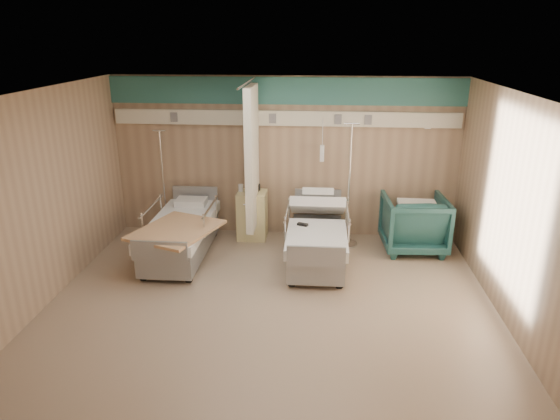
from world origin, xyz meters
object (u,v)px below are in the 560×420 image
at_px(bed_left, 181,239).
at_px(iv_stand_right, 347,221).
at_px(bed_right, 317,243).
at_px(iv_stand_left, 166,213).
at_px(bedside_cabinet, 252,215).
at_px(visitor_armchair, 414,223).

xyz_separation_m(bed_left, iv_stand_right, (2.71, 0.70, 0.12)).
height_order(bed_right, bed_left, same).
xyz_separation_m(bed_right, iv_stand_right, (0.51, 0.70, 0.12)).
bearing_deg(bed_left, iv_stand_left, 119.16).
distance_m(bed_left, bedside_cabinet, 1.39).
height_order(visitor_armchair, iv_stand_right, iv_stand_right).
distance_m(bedside_cabinet, iv_stand_right, 1.67).
relative_size(bed_left, iv_stand_left, 1.14).
distance_m(iv_stand_right, iv_stand_left, 3.25).
height_order(bed_left, iv_stand_left, iv_stand_left).
xyz_separation_m(bed_right, bedside_cabinet, (-1.15, 0.90, 0.11)).
xyz_separation_m(bedside_cabinet, iv_stand_left, (-1.58, 0.05, -0.04)).
distance_m(visitor_armchair, iv_stand_right, 1.10).
xyz_separation_m(bed_right, iv_stand_left, (-2.73, 0.95, 0.07)).
bearing_deg(bed_right, bed_left, 180.00).
relative_size(bed_right, iv_stand_left, 1.14).
height_order(bedside_cabinet, iv_stand_left, iv_stand_left).
relative_size(bedside_cabinet, iv_stand_left, 0.45).
bearing_deg(iv_stand_right, bedside_cabinet, 173.28).
bearing_deg(bedside_cabinet, iv_stand_left, 178.20).
bearing_deg(visitor_armchair, iv_stand_left, -7.75).
xyz_separation_m(bed_left, visitor_armchair, (3.81, 0.60, 0.16)).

